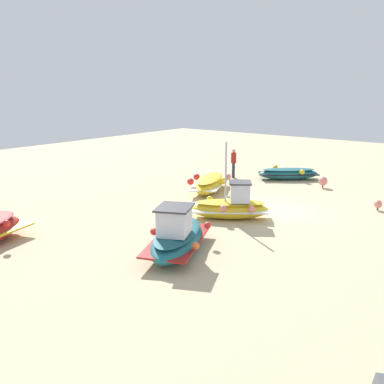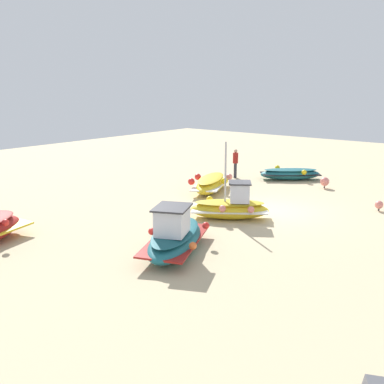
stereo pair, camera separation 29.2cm
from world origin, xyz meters
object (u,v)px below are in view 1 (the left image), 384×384
object	(u,v)px
fishing_boat_4	(288,173)
fishing_boat_0	(210,183)
person_walking	(234,161)
fishing_boat_3	(231,206)
mooring_buoy_0	(378,204)
fishing_boat_1	(177,237)
mooring_buoy_1	(323,181)

from	to	relation	value
fishing_boat_4	fishing_boat_0	bearing A→B (deg)	-149.47
person_walking	fishing_boat_3	bearing A→B (deg)	104.91
person_walking	mooring_buoy_0	xyz separation A→B (m)	(2.26, 9.33, -0.73)
fishing_boat_1	person_walking	distance (m)	13.32
fishing_boat_4	person_walking	world-z (taller)	person_walking
fishing_boat_3	fishing_boat_4	size ratio (longest dim) A/B	0.98
fishing_boat_0	fishing_boat_4	bearing A→B (deg)	137.02
fishing_boat_1	mooring_buoy_1	bearing A→B (deg)	155.67
fishing_boat_0	fishing_boat_1	world-z (taller)	fishing_boat_1
fishing_boat_1	fishing_boat_4	distance (m)	13.97
fishing_boat_3	mooring_buoy_0	world-z (taller)	fishing_boat_3
fishing_boat_3	mooring_buoy_0	distance (m)	6.93
person_walking	mooring_buoy_0	distance (m)	9.63
fishing_boat_3	mooring_buoy_1	bearing A→B (deg)	50.48
fishing_boat_4	mooring_buoy_1	distance (m)	2.74
fishing_boat_0	person_walking	world-z (taller)	person_walking
fishing_boat_1	mooring_buoy_1	size ratio (longest dim) A/B	7.19
fishing_boat_3	fishing_boat_1	bearing A→B (deg)	-114.59
fishing_boat_1	person_walking	xyz separation A→B (m)	(-12.08, -5.61, 0.47)
fishing_boat_1	person_walking	bearing A→B (deg)	179.86
fishing_boat_4	mooring_buoy_1	xyz separation A→B (m)	(0.92, 2.58, 0.01)
fishing_boat_1	mooring_buoy_0	distance (m)	10.50
fishing_boat_3	fishing_boat_4	xyz separation A→B (m)	(-9.11, -1.91, -0.17)
mooring_buoy_1	person_walking	bearing A→B (deg)	-82.75
fishing_boat_0	mooring_buoy_1	size ratio (longest dim) A/B	6.82
fishing_boat_0	fishing_boat_1	size ratio (longest dim) A/B	0.95
fishing_boat_1	fishing_boat_4	size ratio (longest dim) A/B	1.26
fishing_boat_0	mooring_buoy_0	size ratio (longest dim) A/B	8.84
fishing_boat_3	mooring_buoy_1	distance (m)	8.21
fishing_boat_0	fishing_boat_4	xyz separation A→B (m)	(-5.49, 1.84, -0.07)
fishing_boat_0	person_walking	xyz separation A→B (m)	(-3.87, -1.03, 0.59)
fishing_boat_0	person_walking	distance (m)	4.05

